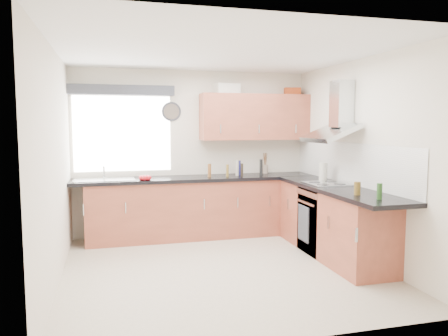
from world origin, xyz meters
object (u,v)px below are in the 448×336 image
object	(u,v)px
extractor_hood	(336,118)
washing_machine	(147,213)
oven	(326,221)
upper_cabinets	(255,117)

from	to	relation	value
extractor_hood	washing_machine	world-z (taller)	extractor_hood
oven	extractor_hood	world-z (taller)	extractor_hood
upper_cabinets	washing_machine	bearing A→B (deg)	-176.43
extractor_hood	upper_cabinets	distance (m)	1.48
upper_cabinets	washing_machine	world-z (taller)	upper_cabinets
extractor_hood	upper_cabinets	xyz separation A→B (m)	(-0.65, 1.33, 0.03)
oven	upper_cabinets	bearing A→B (deg)	112.54
extractor_hood	washing_machine	size ratio (longest dim) A/B	0.96
extractor_hood	upper_cabinets	bearing A→B (deg)	116.13
oven	washing_machine	distance (m)	2.54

